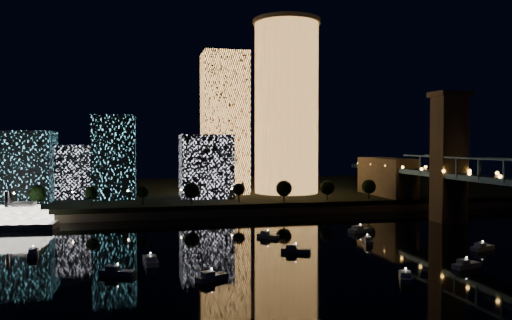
# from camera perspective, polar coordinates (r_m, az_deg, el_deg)

# --- Properties ---
(ground) EXTENTS (520.00, 520.00, 0.00)m
(ground) POSITION_cam_1_polar(r_m,az_deg,el_deg) (133.71, 9.67, -11.19)
(ground) COLOR black
(ground) RESTS_ON ground
(far_bank) EXTENTS (420.00, 160.00, 5.00)m
(far_bank) POSITION_cam_1_polar(r_m,az_deg,el_deg) (285.99, -2.73, -3.61)
(far_bank) COLOR black
(far_bank) RESTS_ON ground
(seawall) EXTENTS (420.00, 6.00, 3.00)m
(seawall) POSITION_cam_1_polar(r_m,az_deg,el_deg) (210.29, 1.03, -5.91)
(seawall) COLOR #6B5E4C
(seawall) RESTS_ON ground
(tower_cylindrical) EXTENTS (34.00, 34.00, 87.10)m
(tower_cylindrical) POSITION_cam_1_polar(r_m,az_deg,el_deg) (254.23, 3.50, 6.11)
(tower_cylindrical) COLOR #F3A14D
(tower_cylindrical) RESTS_ON far_bank
(tower_rectangular) EXTENTS (22.07, 22.07, 70.23)m
(tower_rectangular) POSITION_cam_1_polar(r_m,az_deg,el_deg) (251.44, -3.61, 4.20)
(tower_rectangular) COLOR #F3A14D
(tower_rectangular) RESTS_ON far_bank
(midrise_blocks) EXTENTS (100.47, 34.62, 37.83)m
(midrise_blocks) POSITION_cam_1_polar(r_m,az_deg,el_deg) (237.89, -17.04, -0.48)
(midrise_blocks) COLOR white
(midrise_blocks) RESTS_ON far_bank
(motorboats) EXTENTS (128.49, 65.01, 2.78)m
(motorboats) POSITION_cam_1_polar(r_m,az_deg,el_deg) (136.52, 3.48, -10.54)
(motorboats) COLOR silver
(motorboats) RESTS_ON ground
(esplanade_trees) EXTENTS (165.95, 6.99, 8.99)m
(esplanade_trees) POSITION_cam_1_polar(r_m,az_deg,el_deg) (211.03, -5.16, -3.44)
(esplanade_trees) COLOR black
(esplanade_trees) RESTS_ON far_bank
(street_lamps) EXTENTS (132.70, 0.70, 5.65)m
(street_lamps) POSITION_cam_1_polar(r_m,az_deg,el_deg) (215.85, -8.56, -3.72)
(street_lamps) COLOR black
(street_lamps) RESTS_ON far_bank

